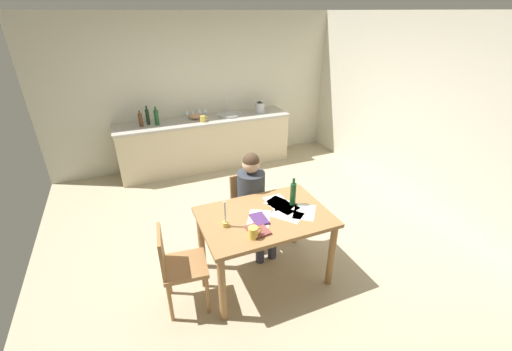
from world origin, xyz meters
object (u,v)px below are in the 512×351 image
Objects in this scene: person_seated at (254,196)px; book_cookery at (259,219)px; book_magazine at (258,230)px; teacup_on_counter at (203,119)px; stovetop_kettle at (260,107)px; wine_glass_back_right at (187,112)px; coffee_mug at (253,232)px; wine_glass_back_left at (193,112)px; chair_side_empty at (178,265)px; wine_bottle_on_table at (293,194)px; bottle_vinegar at (148,117)px; mixing_bowl at (195,116)px; sink_unit at (229,115)px; bottle_oil at (141,120)px; wine_glass_near_sink at (205,110)px; dining_table at (265,225)px; candlestick at (225,220)px; wine_glass_by_kettle at (199,111)px; bottle_wine_red at (156,117)px; chair_at_table at (248,206)px.

person_seated is 0.62m from book_cookery.
teacup_on_counter reaches higher than book_magazine.
stovetop_kettle is 1.33m from wine_glass_back_right.
stovetop_kettle reaches higher than coffee_mug.
chair_side_empty is at bearing -106.06° from wine_glass_back_left.
wine_bottle_on_table is at bearing -83.70° from wine_glass_back_left.
stovetop_kettle reaches higher than wine_bottle_on_table.
wine_glass_back_right is (0.08, 3.34, 0.23)m from book_magazine.
book_cookery is 1.36× the size of wine_glass_back_right.
chair_side_empty is at bearing -92.73° from bottle_vinegar.
mixing_bowl is 1.20m from stovetop_kettle.
sink_unit is at bearing 84.53° from wine_bottle_on_table.
bottle_oil is 0.91m from mixing_bowl.
bottle_vinegar is 1.00m from wine_glass_near_sink.
candlestick reaches higher than dining_table.
person_seated is 9.67× the size of teacup_on_counter.
coffee_mug is at bearing -130.14° from dining_table.
wine_glass_near_sink is (1.14, 3.18, 0.52)m from chair_side_empty.
wine_glass_by_kettle is at bearing 180.00° from wine_glass_near_sink.
teacup_on_counter is (0.28, 3.04, 0.17)m from book_magazine.
coffee_mug is 3.42m from wine_glass_back_left.
wine_glass_back_right reaches higher than coffee_mug.
wine_glass_back_right is at bearing 168.49° from sink_unit.
book_cookery is 3.10m from mixing_bowl.
book_magazine is at bearing -91.36° from wine_glass_back_right.
person_seated is at bearing 30.35° from chair_side_empty.
bottle_wine_red is 1.95× the size of wine_glass_near_sink.
wine_bottle_on_table is (0.77, 0.10, 0.05)m from candlestick.
person_seated is at bearing -102.21° from sink_unit.
wine_glass_back_left is (-1.22, 0.15, 0.01)m from stovetop_kettle.
mixing_bowl is 0.23m from wine_glass_near_sink.
coffee_mug is 3.38m from sink_unit.
person_seated is at bearing -88.41° from mixing_bowl.
dining_table is 8.32× the size of wine_glass_near_sink.
wine_glass_back_left is at bearing 81.42° from book_magazine.
person_seated is 9.25× the size of coffee_mug.
stovetop_kettle is (1.65, 3.00, 0.15)m from candlestick.
candlestick is at bearing -99.93° from wine_glass_by_kettle.
wine_glass_near_sink is 0.33m from teacup_on_counter.
teacup_on_counter is at bearing -163.33° from sink_unit.
bottle_oil is at bearing 176.76° from bottle_wine_red.
wine_glass_near_sink reaches higher than dining_table.
wine_glass_back_right is at bearing 7.55° from bottle_vinegar.
book_magazine is 3.48m from stovetop_kettle.
chair_side_empty is at bearing -109.72° from wine_glass_near_sink.
stovetop_kettle is (1.23, 2.98, 0.34)m from dining_table.
wine_bottle_on_table reaches higher than wine_glass_near_sink.
stovetop_kettle is at bearing -7.80° from wine_glass_by_kettle.
wine_glass_back_right is at bearing 94.12° from chair_at_table.
bottle_wine_red is (-0.20, 2.99, 0.18)m from candlestick.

